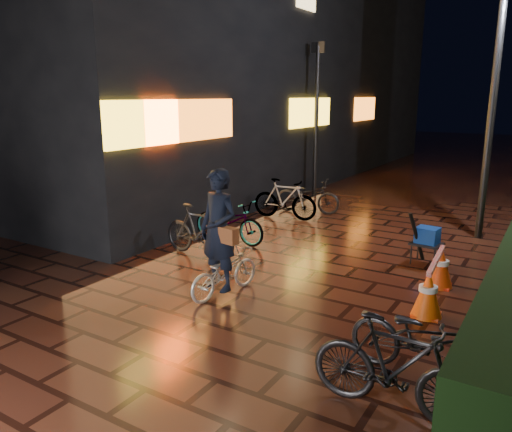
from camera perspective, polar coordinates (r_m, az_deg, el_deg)
The scene contains 9 objects.
ground at distance 7.44m, azimuth -0.35°, elevation -11.28°, with size 80.00×80.00×0.00m, color #381911.
storefront_block at distance 21.66m, azimuth -5.79°, elevation 17.19°, with size 12.09×22.00×9.00m.
lamp_post_hedge at distance 12.01m, azimuth 25.56°, elevation 12.89°, with size 0.57×0.18×5.90m.
lamp_post_sf at distance 15.69m, azimuth 6.92°, elevation 11.49°, with size 0.45×0.13×4.67m.
cyclist at distance 7.89m, azimuth -3.99°, elevation -3.88°, with size 0.78×1.50×2.06m.
traffic_barrier at distance 8.31m, azimuth 19.74°, elevation -6.79°, with size 0.54×1.74×0.70m.
cart_assembly at distance 9.94m, azimuth 18.89°, elevation -2.31°, with size 0.61×0.57×1.03m.
parked_bikes_storefront at distance 11.82m, azimuth 0.65°, elevation 0.73°, with size 2.05×5.29×1.04m.
parked_bikes_hedge at distance 5.71m, azimuth 17.55°, elevation -14.64°, with size 1.89×1.44×1.04m.
Camera 1 is at (3.58, -5.72, 3.14)m, focal length 35.00 mm.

